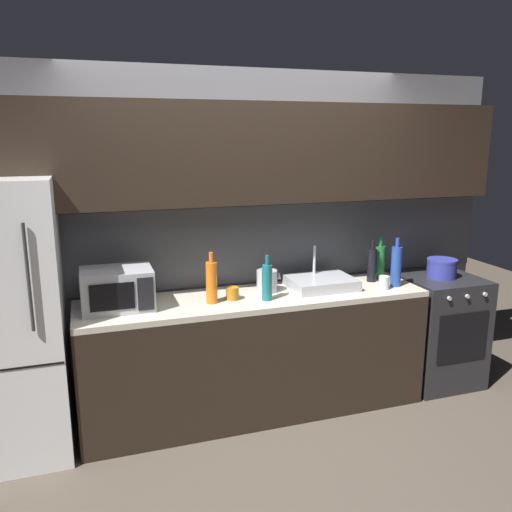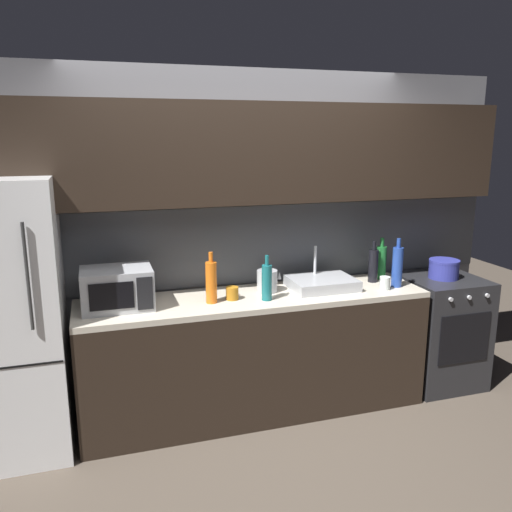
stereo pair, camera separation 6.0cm
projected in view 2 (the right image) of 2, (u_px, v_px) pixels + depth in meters
The scene contains 16 objects.
ground_plane at pixel (300, 483), 3.13m from camera, with size 10.00×10.00×0.00m, color #4C4238.
back_wall at pixel (243, 201), 3.89m from camera, with size 4.25×0.44×2.50m.
counter_run at pixel (255, 354), 3.87m from camera, with size 2.51×0.60×0.90m.
refrigerator at pixel (7, 320), 3.29m from camera, with size 0.68×0.69×1.79m.
oven_range at pixel (440, 331), 4.33m from camera, with size 0.60×0.62×0.90m.
microwave at pixel (117, 288), 3.47m from camera, with size 0.46×0.35×0.27m.
sink_basin at pixel (322, 283), 3.94m from camera, with size 0.48×0.38×0.30m.
kettle at pixel (267, 281), 3.85m from camera, with size 0.19×0.15×0.19m.
wine_bottle_teal at pixel (267, 282), 3.64m from camera, with size 0.07×0.07×0.32m.
wine_bottle_orange at pixel (211, 282), 3.58m from camera, with size 0.08×0.08×0.36m.
wine_bottle_blue at pixel (397, 266), 3.96m from camera, with size 0.08×0.08×0.37m.
wine_bottle_green at pixel (381, 262), 4.18m from camera, with size 0.08×0.08×0.33m.
wine_bottle_dark at pixel (373, 265), 4.09m from camera, with size 0.07×0.07×0.33m.
mug_amber at pixel (232, 293), 3.67m from camera, with size 0.09×0.09×0.09m, color #B27019.
mug_clear at pixel (385, 283), 3.90m from camera, with size 0.08×0.08×0.10m, color silver.
cooking_pot at pixel (444, 269), 4.21m from camera, with size 0.24×0.24×0.15m.
Camera 2 is at (-1.07, -2.54, 2.03)m, focal length 36.80 mm.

